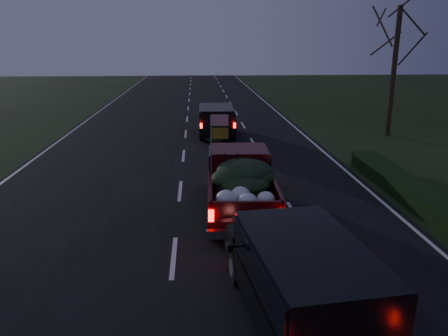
{
  "coord_description": "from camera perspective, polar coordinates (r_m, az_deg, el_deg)",
  "views": [
    {
      "loc": [
        0.62,
        -9.81,
        5.15
      ],
      "look_at": [
        1.47,
        3.41,
        1.3
      ],
      "focal_mm": 35.0,
      "sensor_mm": 36.0,
      "label": 1
    }
  ],
  "objects": [
    {
      "name": "hedge_row",
      "position": [
        15.47,
        24.26,
        -3.56
      ],
      "size": [
        1.0,
        10.0,
        0.6
      ],
      "primitive_type": "cube",
      "color": "black",
      "rests_on": "ground"
    },
    {
      "name": "rear_suv",
      "position": [
        8.33,
        10.5,
        -13.57
      ],
      "size": [
        2.64,
        5.05,
        1.39
      ],
      "rotation": [
        0.0,
        0.0,
        0.12
      ],
      "color": "black",
      "rests_on": "ground"
    },
    {
      "name": "ground",
      "position": [
        11.1,
        -6.59,
        -11.56
      ],
      "size": [
        120.0,
        120.0,
        0.0
      ],
      "primitive_type": "plane",
      "color": "black",
      "rests_on": "ground"
    },
    {
      "name": "road_asphalt",
      "position": [
        11.09,
        -6.59,
        -11.51
      ],
      "size": [
        14.0,
        120.0,
        0.02
      ],
      "primitive_type": "cube",
      "color": "black",
      "rests_on": "ground"
    },
    {
      "name": "pickup_truck",
      "position": [
        13.56,
        2.14,
        -1.53
      ],
      "size": [
        2.19,
        5.28,
        2.73
      ],
      "rotation": [
        0.0,
        0.0,
        -0.04
      ],
      "color": "#3C080C",
      "rests_on": "ground"
    },
    {
      "name": "bare_tree_far",
      "position": [
        26.18,
        21.67,
        15.29
      ],
      "size": [
        3.6,
        3.6,
        7.0
      ],
      "color": "black",
      "rests_on": "ground"
    },
    {
      "name": "lead_suv",
      "position": [
        24.79,
        -1.0,
        6.58
      ],
      "size": [
        1.98,
        4.64,
        1.33
      ],
      "rotation": [
        0.0,
        0.0,
        -0.01
      ],
      "color": "black",
      "rests_on": "ground"
    }
  ]
}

